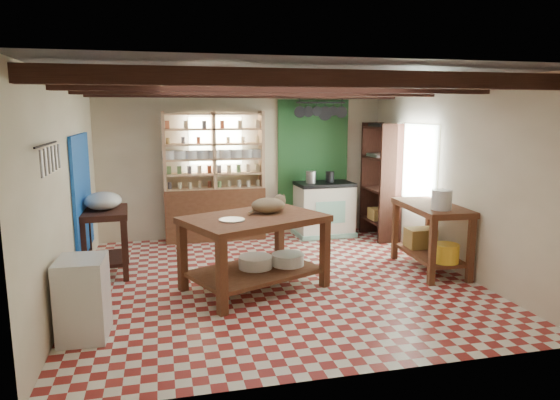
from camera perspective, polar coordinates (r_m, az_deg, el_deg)
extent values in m
cube|color=maroon|center=(6.68, -0.38, -9.20)|extent=(5.00, 5.00, 0.02)
cube|color=#4F4F55|center=(6.31, -0.41, 13.76)|extent=(5.00, 5.00, 0.02)
cube|color=beige|center=(8.80, -4.10, 4.24)|extent=(5.00, 0.04, 2.60)
cube|color=beige|center=(4.01, 7.75, -2.95)|extent=(5.00, 0.04, 2.60)
cube|color=beige|center=(6.29, -23.16, 1.08)|extent=(0.04, 5.00, 2.60)
cube|color=beige|center=(7.34, 19.00, 2.54)|extent=(0.04, 5.00, 2.60)
cube|color=#371A13|center=(6.30, -0.41, 12.68)|extent=(5.00, 3.80, 0.15)
cube|color=#1854B5|center=(7.20, -21.66, 0.62)|extent=(0.04, 1.40, 1.60)
cube|color=#1F4E23|center=(9.06, 3.78, 4.10)|extent=(1.30, 0.04, 2.30)
cube|color=silver|center=(8.68, -7.39, 6.75)|extent=(0.90, 0.02, 0.80)
cube|color=silver|center=(8.17, 15.18, 4.17)|extent=(0.02, 1.30, 1.20)
cube|color=black|center=(5.06, -25.08, 4.41)|extent=(0.06, 0.90, 0.28)
cube|color=black|center=(8.61, 4.69, 9.97)|extent=(0.86, 0.12, 0.36)
cube|color=tan|center=(8.56, -7.51, 2.67)|extent=(1.70, 0.34, 2.20)
cube|color=#371A13|center=(8.84, 11.45, 2.13)|extent=(0.40, 0.86, 2.00)
cube|color=brown|center=(6.24, -2.95, -6.03)|extent=(1.94, 1.66, 0.93)
cube|color=#EFE2CF|center=(8.91, 5.04, -1.03)|extent=(1.01, 0.70, 0.96)
cube|color=#371A13|center=(7.19, -19.29, -4.55)|extent=(0.66, 0.92, 0.89)
cube|color=silver|center=(5.31, -21.58, -10.40)|extent=(0.47, 0.56, 0.80)
cube|color=brown|center=(7.26, 16.79, -4.12)|extent=(0.73, 1.34, 0.93)
ellipsoid|color=#937855|center=(6.29, -1.36, -0.63)|extent=(0.54, 0.51, 0.19)
cylinder|color=#97969D|center=(5.90, -5.53, -2.27)|extent=(0.40, 0.40, 0.02)
cylinder|color=silver|center=(6.35, -2.81, -7.10)|extent=(0.56, 0.56, 0.15)
cylinder|color=silver|center=(6.46, 0.89, -6.80)|extent=(0.55, 0.55, 0.15)
cylinder|color=#97969D|center=(8.73, 3.56, 2.64)|extent=(0.19, 0.19, 0.21)
cylinder|color=black|center=(8.85, 5.71, 2.65)|extent=(0.16, 0.16, 0.19)
ellipsoid|color=silver|center=(7.08, -19.56, -0.09)|extent=(0.51, 0.51, 0.24)
cylinder|color=silver|center=(6.82, 17.99, 0.03)|extent=(0.27, 0.27, 0.26)
cube|color=#A68743|center=(7.54, 15.74, -4.18)|extent=(0.41, 0.34, 0.28)
cylinder|color=yellow|center=(6.90, 18.43, -5.78)|extent=(0.35, 0.35, 0.24)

